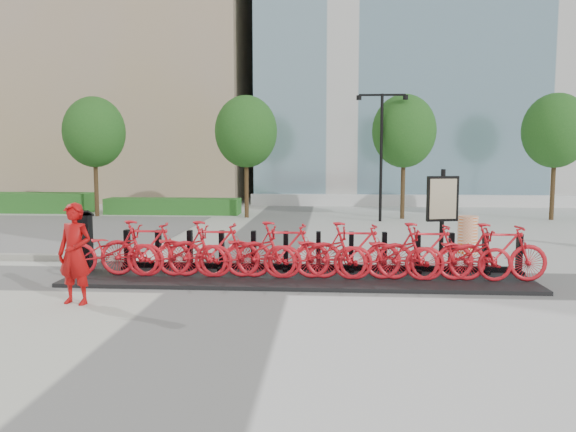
# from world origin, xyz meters

# --- Properties ---
(ground) EXTENTS (120.00, 120.00, 0.00)m
(ground) POSITION_xyz_m (0.00, 0.00, 0.00)
(ground) COLOR silver
(glass_building) EXTENTS (32.00, 16.00, 24.00)m
(glass_building) POSITION_xyz_m (14.00, 26.00, 12.00)
(glass_building) COLOR #426D86
(glass_building) RESTS_ON ground
(hedge_b) EXTENTS (6.00, 1.20, 0.70)m
(hedge_b) POSITION_xyz_m (-5.00, 13.20, 0.35)
(hedge_b) COLOR #346B2F
(hedge_b) RESTS_ON ground
(tree_0) EXTENTS (2.60, 2.60, 5.10)m
(tree_0) POSITION_xyz_m (-8.00, 12.00, 3.59)
(tree_0) COLOR #312412
(tree_0) RESTS_ON ground
(tree_1) EXTENTS (2.60, 2.60, 5.10)m
(tree_1) POSITION_xyz_m (-1.50, 12.00, 3.59)
(tree_1) COLOR #312412
(tree_1) RESTS_ON ground
(tree_2) EXTENTS (2.60, 2.60, 5.10)m
(tree_2) POSITION_xyz_m (5.00, 12.00, 3.59)
(tree_2) COLOR #312412
(tree_2) RESTS_ON ground
(tree_3) EXTENTS (2.60, 2.60, 5.10)m
(tree_3) POSITION_xyz_m (11.00, 12.00, 3.59)
(tree_3) COLOR #312412
(tree_3) RESTS_ON ground
(streetlamp) EXTENTS (2.00, 0.20, 5.00)m
(streetlamp) POSITION_xyz_m (4.00, 11.00, 3.13)
(streetlamp) COLOR black
(streetlamp) RESTS_ON ground
(dock_pad) EXTENTS (9.60, 2.40, 0.08)m
(dock_pad) POSITION_xyz_m (1.30, 0.30, 0.04)
(dock_pad) COLOR black
(dock_pad) RESTS_ON ground
(dock_rail_posts) EXTENTS (8.74, 0.50, 0.85)m
(dock_rail_posts) POSITION_xyz_m (1.72, 0.77, 0.51)
(dock_rail_posts) COLOR black
(dock_rail_posts) RESTS_ON dock_pad
(bike_0) EXTENTS (2.01, 0.70, 1.05)m
(bike_0) POSITION_xyz_m (-2.60, -0.05, 0.61)
(bike_0) COLOR red
(bike_0) RESTS_ON dock_pad
(bike_1) EXTENTS (1.95, 0.55, 1.17)m
(bike_1) POSITION_xyz_m (-1.88, -0.05, 0.67)
(bike_1) COLOR red
(bike_1) RESTS_ON dock_pad
(bike_2) EXTENTS (2.01, 0.70, 1.05)m
(bike_2) POSITION_xyz_m (-1.16, -0.05, 0.61)
(bike_2) COLOR red
(bike_2) RESTS_ON dock_pad
(bike_3) EXTENTS (1.95, 0.55, 1.17)m
(bike_3) POSITION_xyz_m (-0.44, -0.05, 0.67)
(bike_3) COLOR red
(bike_3) RESTS_ON dock_pad
(bike_4) EXTENTS (2.01, 0.70, 1.05)m
(bike_4) POSITION_xyz_m (0.28, -0.05, 0.61)
(bike_4) COLOR red
(bike_4) RESTS_ON dock_pad
(bike_5) EXTENTS (1.95, 0.55, 1.17)m
(bike_5) POSITION_xyz_m (1.00, -0.05, 0.67)
(bike_5) COLOR red
(bike_5) RESTS_ON dock_pad
(bike_6) EXTENTS (2.01, 0.70, 1.05)m
(bike_6) POSITION_xyz_m (1.72, -0.05, 0.61)
(bike_6) COLOR red
(bike_6) RESTS_ON dock_pad
(bike_7) EXTENTS (1.95, 0.55, 1.17)m
(bike_7) POSITION_xyz_m (2.44, -0.05, 0.67)
(bike_7) COLOR red
(bike_7) RESTS_ON dock_pad
(bike_8) EXTENTS (2.01, 0.70, 1.05)m
(bike_8) POSITION_xyz_m (3.16, -0.05, 0.61)
(bike_8) COLOR red
(bike_8) RESTS_ON dock_pad
(bike_9) EXTENTS (1.95, 0.55, 1.17)m
(bike_9) POSITION_xyz_m (3.88, -0.05, 0.67)
(bike_9) COLOR red
(bike_9) RESTS_ON dock_pad
(bike_10) EXTENTS (2.01, 0.70, 1.05)m
(bike_10) POSITION_xyz_m (4.60, -0.05, 0.61)
(bike_10) COLOR red
(bike_10) RESTS_ON dock_pad
(bike_11) EXTENTS (1.95, 0.55, 1.17)m
(bike_11) POSITION_xyz_m (5.32, -0.05, 0.67)
(bike_11) COLOR red
(bike_11) RESTS_ON dock_pad
(kiosk) EXTENTS (0.43, 0.37, 1.34)m
(kiosk) POSITION_xyz_m (-3.44, 0.44, 0.72)
(kiosk) COLOR black
(kiosk) RESTS_ON dock_pad
(worker_red) EXTENTS (0.72, 0.55, 1.78)m
(worker_red) POSITION_xyz_m (-2.48, -2.03, 0.89)
(worker_red) COLOR #A4090A
(worker_red) RESTS_ON ground
(construction_barrel) EXTENTS (0.63, 0.63, 1.01)m
(construction_barrel) POSITION_xyz_m (5.63, 3.65, 0.50)
(construction_barrel) COLOR #FB5D02
(construction_barrel) RESTS_ON ground
(map_sign) EXTENTS (0.75, 0.30, 2.29)m
(map_sign) POSITION_xyz_m (4.54, 1.62, 1.51)
(map_sign) COLOR black
(map_sign) RESTS_ON ground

